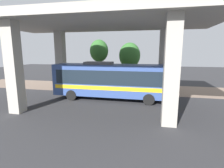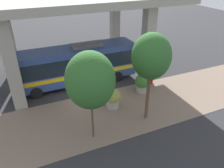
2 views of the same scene
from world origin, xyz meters
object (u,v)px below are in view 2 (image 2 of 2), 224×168
planter_middle (142,83)px  street_tree_near (90,80)px  fire_hydrant (152,79)px  planter_front (99,92)px  street_tree_far (151,57)px  bus (76,63)px  planter_back (112,98)px

planter_middle → street_tree_near: 7.46m
fire_hydrant → street_tree_near: bearing=122.0°
planter_front → street_tree_far: size_ratio=0.25×
bus → planter_front: (-3.44, -0.79, -1.18)m
bus → fire_hydrant: bus is taller
planter_middle → street_tree_far: bearing=154.1°
planter_back → planter_middle: bearing=-71.5°
bus → planter_middle: bus is taller
fire_hydrant → street_tree_far: bearing=143.0°
planter_front → planter_back: planter_back is taller
planter_front → street_tree_far: 5.69m
street_tree_near → street_tree_far: size_ratio=0.93×
fire_hydrant → street_tree_far: size_ratio=0.16×
planter_middle → planter_back: 3.40m
bus → planter_front: 3.72m
street_tree_far → planter_back: bearing=37.6°
bus → street_tree_near: (-7.31, 1.04, 2.12)m
planter_front → street_tree_near: bearing=154.7°
bus → planter_front: bus is taller
fire_hydrant → planter_back: 5.16m
bus → planter_middle: size_ratio=6.53×
fire_hydrant → bus: bearing=65.5°
bus → street_tree_far: size_ratio=1.73×
fire_hydrant → planter_middle: (-0.89, 1.53, 0.36)m
planter_back → street_tree_far: size_ratio=0.25×
planter_middle → planter_back: bearing=108.5°
fire_hydrant → planter_back: size_ratio=0.62×
planter_middle → bus: bearing=51.5°
bus → planter_back: (-4.78, -1.41, -1.17)m
street_tree_near → bus: bearing=-8.1°
street_tree_far → planter_front: bearing=33.2°
planter_front → street_tree_far: street_tree_far is taller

